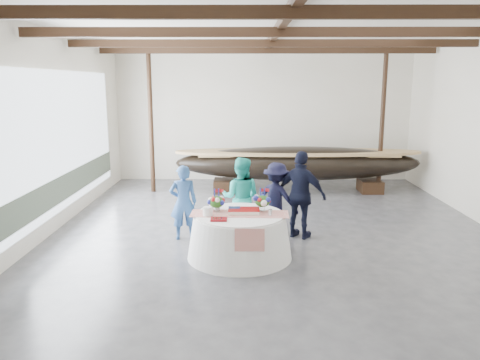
{
  "coord_description": "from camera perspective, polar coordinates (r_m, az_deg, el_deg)",
  "views": [
    {
      "loc": [
        -0.71,
        -10.11,
        3.32
      ],
      "look_at": [
        -0.77,
        -0.1,
        1.24
      ],
      "focal_mm": 35.0,
      "sensor_mm": 36.0,
      "label": 1
    }
  ],
  "objects": [
    {
      "name": "open_bay",
      "position": [
        11.99,
        -20.4,
        3.86
      ],
      "size": [
        0.03,
        7.0,
        3.2
      ],
      "color": "silver",
      "rests_on": "ground"
    },
    {
      "name": "ceiling",
      "position": [
        10.21,
        4.58,
        18.36
      ],
      "size": [
        10.0,
        12.0,
        0.01
      ],
      "primitive_type": "cube",
      "color": "white",
      "rests_on": "wall_back"
    },
    {
      "name": "floor",
      "position": [
        10.67,
        4.19,
        -6.41
      ],
      "size": [
        10.0,
        12.0,
        0.01
      ],
      "primitive_type": "cube",
      "color": "#3D3D42",
      "rests_on": "ground"
    },
    {
      "name": "wall_front",
      "position": [
        4.31,
        9.87,
        -2.78
      ],
      "size": [
        10.0,
        0.02,
        4.5
      ],
      "primitive_type": "cube",
      "color": "silver",
      "rests_on": "ground"
    },
    {
      "name": "wall_back",
      "position": [
        16.16,
        2.9,
        7.94
      ],
      "size": [
        10.0,
        0.02,
        4.5
      ],
      "primitive_type": "cube",
      "color": "silver",
      "rests_on": "ground"
    },
    {
      "name": "wall_left",
      "position": [
        11.04,
        -22.62,
        5.29
      ],
      "size": [
        0.02,
        12.0,
        4.5
      ],
      "primitive_type": "cube",
      "color": "silver",
      "rests_on": "ground"
    },
    {
      "name": "tabletop_items",
      "position": [
        9.04,
        -0.37,
        -3.04
      ],
      "size": [
        1.89,
        0.95,
        0.4
      ],
      "color": "#B51D12",
      "rests_on": "banquet_table"
    },
    {
      "name": "guest_man_right",
      "position": [
        10.15,
        7.46,
        -1.83
      ],
      "size": [
        1.2,
        0.98,
        1.91
      ],
      "primitive_type": "imported",
      "rotation": [
        0.0,
        0.0,
        2.6
      ],
      "color": "black",
      "rests_on": "ground"
    },
    {
      "name": "pavilion_structure",
      "position": [
        10.88,
        4.25,
        15.32
      ],
      "size": [
        9.8,
        11.76,
        4.5
      ],
      "color": "black",
      "rests_on": "ground"
    },
    {
      "name": "longboat_display",
      "position": [
        14.5,
        7.06,
        2.06
      ],
      "size": [
        7.53,
        1.51,
        1.41
      ],
      "color": "black",
      "rests_on": "ground"
    },
    {
      "name": "banquet_table",
      "position": [
        9.09,
        -0.05,
        -6.77
      ],
      "size": [
        2.02,
        2.02,
        0.87
      ],
      "color": "silver",
      "rests_on": "ground"
    },
    {
      "name": "guest_woman_blue",
      "position": [
        10.09,
        -6.92,
        -2.73
      ],
      "size": [
        0.65,
        0.49,
        1.62
      ],
      "primitive_type": "imported",
      "rotation": [
        0.0,
        0.0,
        3.33
      ],
      "color": "navy",
      "rests_on": "ground"
    },
    {
      "name": "guest_woman_teal",
      "position": [
        10.15,
        0.1,
        -2.15
      ],
      "size": [
        0.96,
        0.81,
        1.76
      ],
      "primitive_type": "imported",
      "rotation": [
        0.0,
        0.0,
        2.96
      ],
      "color": "#22B0A2",
      "rests_on": "ground"
    },
    {
      "name": "guest_man_left",
      "position": [
        10.4,
        4.44,
        -2.27
      ],
      "size": [
        1.2,
        1.04,
        1.61
      ],
      "primitive_type": "imported",
      "rotation": [
        0.0,
        0.0,
        2.61
      ],
      "color": "black",
      "rests_on": "ground"
    }
  ]
}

